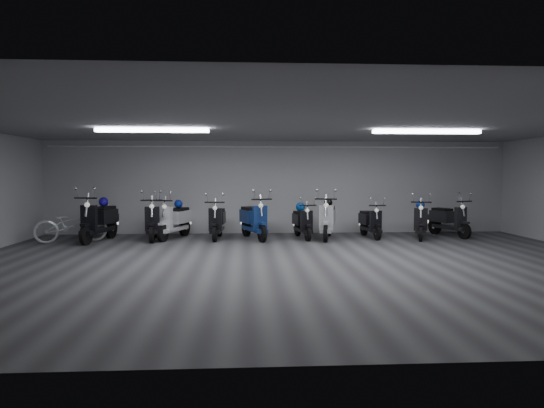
{
  "coord_description": "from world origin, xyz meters",
  "views": [
    {
      "loc": [
        -1.02,
        -9.28,
        1.8
      ],
      "look_at": [
        -0.35,
        2.5,
        1.05
      ],
      "focal_mm": 31.08,
      "sensor_mm": 36.0,
      "label": 1
    }
  ],
  "objects": [
    {
      "name": "scooter_8",
      "position": [
        3.84,
        3.48,
        0.66
      ],
      "size": [
        1.14,
        1.86,
        1.31
      ],
      "primitive_type": null,
      "rotation": [
        0.0,
        0.0,
        -0.34
      ],
      "color": "black",
      "rests_on": "floor"
    },
    {
      "name": "floor",
      "position": [
        0.0,
        0.0,
        -0.01
      ],
      "size": [
        14.0,
        10.0,
        0.01
      ],
      "primitive_type": "cube",
      "color": "#3D3D40",
      "rests_on": "ground"
    },
    {
      "name": "bicycle",
      "position": [
        -5.62,
        3.36,
        0.58
      ],
      "size": [
        1.9,
        1.24,
        1.16
      ],
      "primitive_type": "imported",
      "rotation": [
        0.0,
        0.0,
        1.94
      ],
      "color": "silver",
      "rests_on": "floor"
    },
    {
      "name": "scooter_9",
      "position": [
        4.84,
        3.88,
        0.65
      ],
      "size": [
        1.12,
        1.84,
        1.3
      ],
      "primitive_type": null,
      "rotation": [
        0.0,
        0.0,
        0.33
      ],
      "color": "black",
      "rests_on": "floor"
    },
    {
      "name": "helmet_2",
      "position": [
        1.32,
        3.84,
        1.0
      ],
      "size": [
        0.24,
        0.24,
        0.24
      ],
      "primitive_type": "sphere",
      "color": "black",
      "rests_on": "scooter_6"
    },
    {
      "name": "back_wall",
      "position": [
        0.0,
        5.0,
        1.4
      ],
      "size": [
        14.0,
        0.01,
        2.8
      ],
      "primitive_type": "cube",
      "color": "#AFAFB2",
      "rests_on": "ground"
    },
    {
      "name": "helmet_0",
      "position": [
        3.92,
        3.71,
        0.93
      ],
      "size": [
        0.24,
        0.24,
        0.24
      ],
      "primitive_type": "sphere",
      "color": "navy",
      "rests_on": "scooter_8"
    },
    {
      "name": "scooter_2",
      "position": [
        -2.99,
        3.84,
        0.68
      ],
      "size": [
        1.2,
        1.93,
        1.37
      ],
      "primitive_type": null,
      "rotation": [
        0.0,
        0.0,
        -0.35
      ],
      "color": "silver",
      "rests_on": "floor"
    },
    {
      "name": "fluor_strip_right",
      "position": [
        3.0,
        1.0,
        2.74
      ],
      "size": [
        2.4,
        0.18,
        0.08
      ],
      "primitive_type": "cube",
      "color": "white",
      "rests_on": "ceiling"
    },
    {
      "name": "scooter_0",
      "position": [
        -4.92,
        3.44,
        0.74
      ],
      "size": [
        1.04,
        2.09,
        1.49
      ],
      "primitive_type": null,
      "rotation": [
        0.0,
        0.0,
        -0.19
      ],
      "color": "black",
      "rests_on": "floor"
    },
    {
      "name": "front_wall",
      "position": [
        0.0,
        -5.0,
        1.4
      ],
      "size": [
        14.0,
        0.01,
        2.8
      ],
      "primitive_type": "cube",
      "color": "#AFAFB2",
      "rests_on": "ground"
    },
    {
      "name": "scooter_6",
      "position": [
        1.25,
        3.58,
        0.71
      ],
      "size": [
        1.08,
        2.01,
        1.42
      ],
      "primitive_type": null,
      "rotation": [
        0.0,
        0.0,
        -0.25
      ],
      "color": "#B0B1B4",
      "rests_on": "floor"
    },
    {
      "name": "helmet_3",
      "position": [
        -4.87,
        3.71,
        1.05
      ],
      "size": [
        0.26,
        0.26,
        0.26
      ],
      "primitive_type": "sphere",
      "color": "#150C84",
      "rests_on": "scooter_0"
    },
    {
      "name": "scooter_3",
      "position": [
        -1.79,
        3.74,
        0.66
      ],
      "size": [
        0.69,
        1.79,
        1.31
      ],
      "primitive_type": null,
      "rotation": [
        0.0,
        0.0,
        -0.06
      ],
      "color": "black",
      "rests_on": "floor"
    },
    {
      "name": "conduit",
      "position": [
        0.0,
        4.92,
        2.62
      ],
      "size": [
        13.6,
        0.05,
        0.05
      ],
      "primitive_type": "cylinder",
      "rotation": [
        0.0,
        1.57,
        0.0
      ],
      "color": "white",
      "rests_on": "back_wall"
    },
    {
      "name": "scooter_5",
      "position": [
        0.57,
        3.7,
        0.6
      ],
      "size": [
        0.77,
        1.67,
        1.2
      ],
      "primitive_type": null,
      "rotation": [
        0.0,
        0.0,
        0.15
      ],
      "color": "black",
      "rests_on": "floor"
    },
    {
      "name": "helmet_4",
      "position": [
        0.54,
        3.92,
        0.87
      ],
      "size": [
        0.26,
        0.26,
        0.26
      ],
      "primitive_type": "sphere",
      "color": "#0E48A0",
      "rests_on": "scooter_5"
    },
    {
      "name": "scooter_7",
      "position": [
        2.51,
        3.75,
        0.59
      ],
      "size": [
        0.68,
        1.63,
        1.18
      ],
      "primitive_type": null,
      "rotation": [
        0.0,
        0.0,
        0.1
      ],
      "color": "black",
      "rests_on": "floor"
    },
    {
      "name": "scooter_4",
      "position": [
        -0.79,
        3.63,
        0.71
      ],
      "size": [
        1.22,
        2.0,
        1.41
      ],
      "primitive_type": null,
      "rotation": [
        0.0,
        0.0,
        0.34
      ],
      "color": "navy",
      "rests_on": "floor"
    },
    {
      "name": "fluor_strip_left",
      "position": [
        -3.0,
        1.0,
        2.74
      ],
      "size": [
        2.4,
        0.18,
        0.08
      ],
      "primitive_type": "cube",
      "color": "white",
      "rests_on": "ceiling"
    },
    {
      "name": "ceiling",
      "position": [
        0.0,
        0.0,
        2.8
      ],
      "size": [
        14.0,
        10.0,
        0.01
      ],
      "primitive_type": "cube",
      "color": "gray",
      "rests_on": "ground"
    },
    {
      "name": "scooter_1",
      "position": [
        -3.52,
        3.7,
        0.7
      ],
      "size": [
        0.78,
        1.92,
        1.39
      ],
      "primitive_type": null,
      "rotation": [
        0.0,
        0.0,
        0.09
      ],
      "color": "black",
      "rests_on": "floor"
    },
    {
      "name": "helmet_1",
      "position": [
        -2.91,
        4.07,
        0.96
      ],
      "size": [
        0.23,
        0.23,
        0.23
      ],
      "primitive_type": "sphere",
      "color": "navy",
      "rests_on": "scooter_2"
    }
  ]
}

